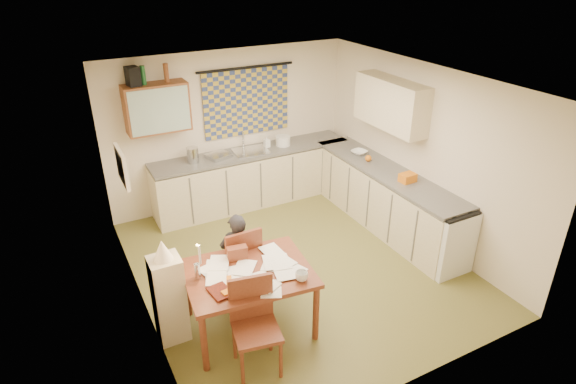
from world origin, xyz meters
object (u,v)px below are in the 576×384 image
shelf_stand (169,299)px  person (238,257)px  counter_back (253,177)px  dining_table (249,299)px  counter_right (384,198)px  stove (445,238)px  chair_far (240,274)px

shelf_stand → person: bearing=18.7°
counter_back → dining_table: size_ratio=2.30×
counter_back → person: person is taller
counter_right → shelf_stand: size_ratio=2.89×
counter_back → stove: counter_back is taller
counter_back → chair_far: (-1.16, -2.17, -0.15)m
person → chair_far: bearing=-116.7°
stove → person: person is taller
person → shelf_stand: person is taller
counter_back → person: size_ratio=2.91×
counter_right → shelf_stand: 3.65m
person → dining_table: bearing=95.2°
chair_far → counter_right: bearing=-169.3°
dining_table → shelf_stand: size_ratio=1.41×
counter_back → chair_far: size_ratio=3.34×
stove → shelf_stand: size_ratio=0.88×
stove → person: bearing=165.1°
stove → shelf_stand: shelf_stand is taller
dining_table → shelf_stand: (-0.81, 0.25, 0.13)m
counter_back → person: bearing=-118.3°
shelf_stand → dining_table: bearing=-16.9°
stove → counter_right: bearing=90.0°
shelf_stand → stove: bearing=-6.2°
counter_right → dining_table: (-2.73, -1.12, -0.07)m
counter_right → chair_far: (-2.61, -0.55, -0.15)m
stove → dining_table: stove is taller
counter_right → stove: counter_right is taller
chair_far → person: bearing=45.9°
dining_table → counter_back: bearing=71.4°
counter_back → chair_far: chair_far is taller
counter_right → chair_far: bearing=-168.0°
counter_right → shelf_stand: shelf_stand is taller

